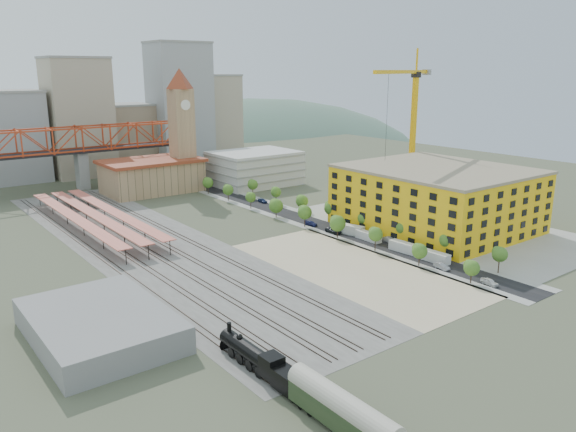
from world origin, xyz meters
TOP-DOWN VIEW (x-y plane):
  - ground at (0.00, 0.00)m, footprint 400.00×400.00m
  - ballast_strip at (-36.00, 17.50)m, footprint 36.00×165.00m
  - dirt_lot at (-4.00, -31.50)m, footprint 28.00×67.00m
  - street_asphalt at (16.00, 15.00)m, footprint 12.00×170.00m
  - sidewalk_west at (10.50, 15.00)m, footprint 3.00×170.00m
  - sidewalk_east at (21.50, 15.00)m, footprint 3.00×170.00m
  - construction_pad at (45.00, -20.00)m, footprint 50.00×90.00m
  - rail_tracks at (-37.80, 17.50)m, footprint 26.56×160.00m
  - platform_canopies at (-41.00, 45.00)m, footprint 16.00×80.00m
  - station_hall at (-5.00, 82.00)m, footprint 38.00×24.00m
  - clock_tower at (8.00, 79.99)m, footprint 12.00×12.00m
  - parking_garage at (36.00, 70.00)m, footprint 34.00×26.00m
  - truss_bridge at (-25.00, 105.00)m, footprint 94.00×9.60m
  - construction_building at (42.00, -20.00)m, footprint 44.60×50.60m
  - warehouse at (-66.00, -30.00)m, footprint 22.00×32.00m
  - street_trees at (16.00, 5.00)m, footprint 15.40×124.40m
  - skyline at (7.47, 142.31)m, footprint 133.00×46.00m
  - distant_hills at (45.28, 260.00)m, footprint 647.00×264.00m
  - locomotive at (-50.00, -57.68)m, footprint 3.03×23.35m
  - coach at (-50.00, -77.16)m, footprint 3.35×19.45m
  - tower_crane at (60.40, 7.49)m, footprint 48.20×20.42m
  - site_trailer_a at (16.00, -39.68)m, footprint 2.91×9.63m
  - site_trailer_b at (16.00, -30.94)m, footprint 3.21×9.80m
  - site_trailer_c at (16.00, -17.05)m, footprint 2.35×8.64m
  - site_trailer_d at (16.00, -8.49)m, footprint 5.30×10.62m
  - car_0 at (13.00, -58.19)m, footprint 2.30×4.49m
  - car_1 at (13.00, -44.97)m, footprint 1.99×4.49m
  - car_2 at (13.00, -5.57)m, footprint 2.62×5.52m
  - car_3 at (13.00, 4.97)m, footprint 2.46×4.81m
  - car_4 at (19.00, -38.22)m, footprint 2.46×4.59m
  - car_5 at (19.00, -22.30)m, footprint 1.94×4.80m
  - car_6 at (19.00, -2.13)m, footprint 3.24×6.02m
  - car_7 at (19.00, 39.91)m, footprint 2.17×4.73m

SIDE VIEW (x-z plane):
  - distant_hills at x=45.28m, z-range -193.04..33.96m
  - ground at x=0.00m, z-range 0.00..0.00m
  - street_trees at x=16.00m, z-range -4.00..4.00m
  - sidewalk_west at x=10.50m, z-range 0.00..0.04m
  - sidewalk_east at x=21.50m, z-range 0.00..0.04m
  - ballast_strip at x=-36.00m, z-range 0.00..0.06m
  - dirt_lot at x=-4.00m, z-range 0.00..0.06m
  - street_asphalt at x=16.00m, z-range 0.00..0.06m
  - construction_pad at x=45.00m, z-range 0.00..0.06m
  - rail_tracks at x=-37.80m, z-range 0.06..0.24m
  - car_3 at x=13.00m, z-range 0.00..1.34m
  - car_7 at x=19.00m, z-range 0.00..1.34m
  - car_1 at x=13.00m, z-range 0.00..1.43m
  - car_0 at x=13.00m, z-range 0.00..1.46m
  - car_4 at x=19.00m, z-range 0.00..1.48m
  - car_2 at x=13.00m, z-range 0.00..1.52m
  - car_5 at x=19.00m, z-range 0.00..1.55m
  - car_6 at x=19.00m, z-range 0.00..1.61m
  - site_trailer_c at x=16.00m, z-range 0.00..2.36m
  - site_trailer_a at x=16.00m, z-range 0.00..2.61m
  - site_trailer_b at x=16.00m, z-range 0.00..2.64m
  - site_trailer_d at x=16.00m, z-range 0.00..2.81m
  - locomotive at x=-50.00m, z-range -0.74..5.10m
  - warehouse at x=-66.00m, z-range 0.00..5.00m
  - coach at x=-50.00m, z-range 0.20..6.30m
  - platform_canopies at x=-41.00m, z-range 1.93..6.06m
  - station_hall at x=-5.00m, z-range 0.12..13.22m
  - parking_garage at x=36.00m, z-range 0.00..14.00m
  - construction_building at x=42.00m, z-range 0.01..18.81m
  - truss_bridge at x=-25.00m, z-range 6.06..31.66m
  - skyline at x=7.47m, z-range -7.19..52.81m
  - clock_tower at x=8.00m, z-range 2.70..54.70m
  - tower_crane at x=60.40m, z-range 6.39..60.94m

